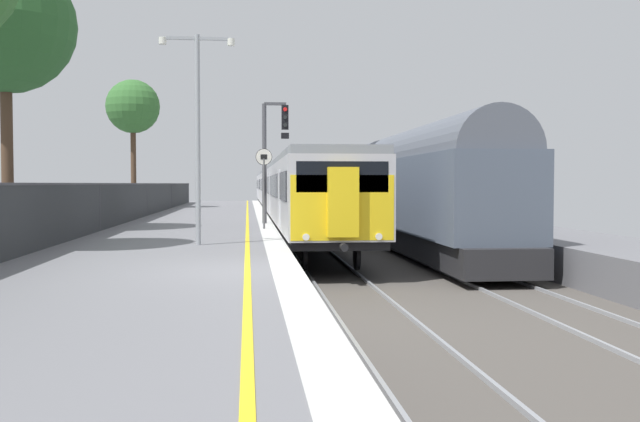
% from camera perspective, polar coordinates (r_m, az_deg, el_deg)
% --- Properties ---
extents(ground, '(17.40, 110.00, 1.21)m').
position_cam_1_polar(ground, '(14.09, 6.53, -7.01)').
color(ground, slate).
extents(commuter_train_at_platform, '(2.83, 62.63, 3.81)m').
position_cam_1_polar(commuter_train_at_platform, '(49.33, -2.99, 1.77)').
color(commuter_train_at_platform, '#B7B7BC').
rests_on(commuter_train_at_platform, ground).
extents(freight_train_adjacent_track, '(2.60, 46.33, 4.64)m').
position_cam_1_polar(freight_train_adjacent_track, '(40.66, 3.30, 2.06)').
color(freight_train_adjacent_track, '#232326').
rests_on(freight_train_adjacent_track, ground).
extents(signal_gantry, '(1.10, 0.24, 4.97)m').
position_cam_1_polar(signal_gantry, '(29.35, -3.94, 5.05)').
color(signal_gantry, '#47474C').
rests_on(signal_gantry, ground).
extents(speed_limit_sign, '(0.59, 0.08, 2.90)m').
position_cam_1_polar(speed_limit_sign, '(25.80, -4.51, 2.64)').
color(speed_limit_sign, '#59595B').
rests_on(speed_limit_sign, ground).
extents(platform_lamp_mid, '(2.00, 0.20, 5.60)m').
position_cam_1_polar(platform_lamp_mid, '(19.42, -9.76, 7.08)').
color(platform_lamp_mid, '#93999E').
rests_on(platform_lamp_mid, ground).
extents(background_tree_left, '(4.69, 4.69, 9.39)m').
position_cam_1_polar(background_tree_left, '(26.87, -23.72, 13.31)').
color(background_tree_left, '#473323').
rests_on(background_tree_left, ground).
extents(background_tree_right, '(3.56, 3.58, 8.56)m').
position_cam_1_polar(background_tree_right, '(49.66, -14.77, 7.89)').
color(background_tree_right, '#473323').
rests_on(background_tree_right, ground).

